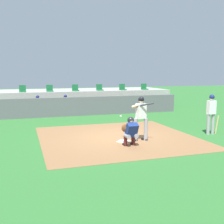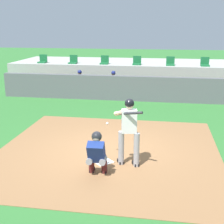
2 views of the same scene
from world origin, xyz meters
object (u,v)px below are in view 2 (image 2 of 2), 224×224
(stadium_seat_1, at_px, (73,61))
(dugout_player_1, at_px, (113,83))
(stadium_seat_2, at_px, (105,62))
(dugout_player_0, at_px, (79,82))
(stadium_seat_4, at_px, (170,63))
(stadium_seat_5, at_px, (205,64))
(batter_at_plate, at_px, (129,128))
(stadium_seat_3, at_px, (137,62))
(stadium_seat_0, at_px, (43,61))
(catcher_crouched, at_px, (97,152))
(home_plate, at_px, (103,162))

(stadium_seat_1, bearing_deg, dugout_player_1, -37.23)
(stadium_seat_2, bearing_deg, stadium_seat_1, 180.00)
(dugout_player_0, bearing_deg, stadium_seat_4, 23.49)
(dugout_player_0, xyz_separation_m, stadium_seat_5, (6.54, 2.03, 0.86))
(batter_at_plate, bearing_deg, stadium_seat_3, 93.85)
(stadium_seat_0, bearing_deg, stadium_seat_2, 0.00)
(dugout_player_0, height_order, stadium_seat_2, stadium_seat_2)
(batter_at_plate, height_order, stadium_seat_1, stadium_seat_1)
(catcher_crouched, bearing_deg, home_plate, 88.95)
(stadium_seat_0, height_order, stadium_seat_3, same)
(stadium_seat_3, relative_size, stadium_seat_5, 1.00)
(dugout_player_0, height_order, stadium_seat_4, stadium_seat_4)
(dugout_player_1, distance_m, stadium_seat_0, 5.04)
(catcher_crouched, relative_size, stadium_seat_4, 3.26)
(stadium_seat_1, relative_size, stadium_seat_5, 1.00)
(batter_at_plate, relative_size, stadium_seat_0, 3.76)
(stadium_seat_1, bearing_deg, stadium_seat_4, 0.00)
(stadium_seat_0, bearing_deg, batter_at_plate, -58.58)
(stadium_seat_0, height_order, stadium_seat_2, same)
(stadium_seat_0, bearing_deg, catcher_crouched, -62.98)
(dugout_player_1, height_order, stadium_seat_3, stadium_seat_3)
(stadium_seat_0, distance_m, stadium_seat_4, 7.43)
(catcher_crouched, distance_m, dugout_player_1, 8.93)
(stadium_seat_3, bearing_deg, stadium_seat_4, 0.00)
(batter_at_plate, height_order, stadium_seat_2, stadium_seat_2)
(batter_at_plate, xyz_separation_m, stadium_seat_1, (-4.40, 10.25, 0.50))
(stadium_seat_0, distance_m, stadium_seat_3, 5.57)
(batter_at_plate, xyz_separation_m, stadium_seat_4, (1.17, 10.25, 0.50))
(catcher_crouched, relative_size, stadium_seat_0, 3.26)
(home_plate, relative_size, dugout_player_0, 0.34)
(catcher_crouched, xyz_separation_m, dugout_player_0, (-2.81, 8.87, 0.06))
(dugout_player_0, bearing_deg, stadium_seat_3, 35.76)
(dugout_player_1, bearing_deg, stadium_seat_1, 142.77)
(dugout_player_1, xyz_separation_m, stadium_seat_4, (2.89, 2.03, 0.86))
(stadium_seat_2, height_order, stadium_seat_3, same)
(stadium_seat_2, distance_m, stadium_seat_5, 5.57)
(dugout_player_1, bearing_deg, stadium_seat_3, 63.01)
(catcher_crouched, xyz_separation_m, stadium_seat_3, (0.01, 10.90, 0.93))
(dugout_player_1, xyz_separation_m, stadium_seat_2, (-0.82, 2.03, 0.86))
(home_plate, height_order, stadium_seat_4, stadium_seat_4)
(stadium_seat_5, bearing_deg, stadium_seat_4, 180.00)
(home_plate, bearing_deg, dugout_player_1, 97.25)
(dugout_player_1, height_order, stadium_seat_2, stadium_seat_2)
(dugout_player_0, relative_size, stadium_seat_4, 2.71)
(dugout_player_1, height_order, stadium_seat_5, stadium_seat_5)
(stadium_seat_0, distance_m, stadium_seat_5, 9.29)
(stadium_seat_3, xyz_separation_m, stadium_seat_5, (3.71, 0.00, 0.00))
(stadium_seat_1, height_order, stadium_seat_4, same)
(batter_at_plate, height_order, dugout_player_0, batter_at_plate)
(batter_at_plate, height_order, stadium_seat_3, stadium_seat_3)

